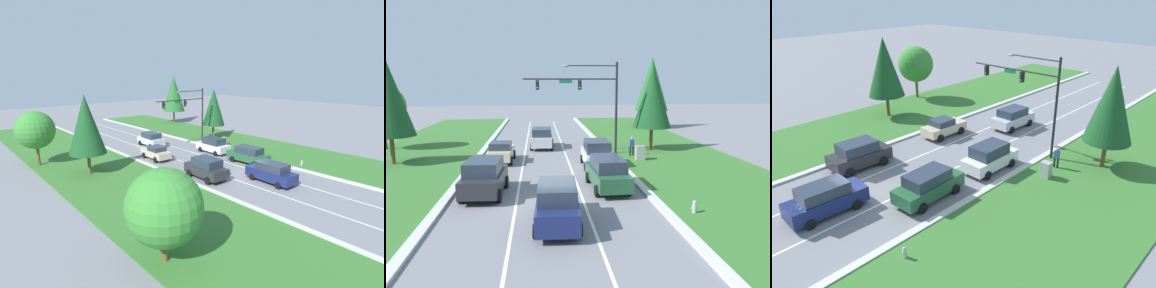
% 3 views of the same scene
% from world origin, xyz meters
% --- Properties ---
extents(ground_plane, '(160.00, 160.00, 0.00)m').
position_xyz_m(ground_plane, '(0.00, 0.00, 0.00)').
color(ground_plane, slate).
extents(curb_strip_right, '(0.50, 90.00, 0.15)m').
position_xyz_m(curb_strip_right, '(5.65, 0.00, 0.07)').
color(curb_strip_right, beige).
rests_on(curb_strip_right, ground_plane).
extents(curb_strip_left, '(0.50, 90.00, 0.15)m').
position_xyz_m(curb_strip_left, '(-5.65, 0.00, 0.07)').
color(curb_strip_left, beige).
rests_on(curb_strip_left, ground_plane).
extents(grass_verge_right, '(10.00, 90.00, 0.08)m').
position_xyz_m(grass_verge_right, '(10.90, 0.00, 0.04)').
color(grass_verge_right, '#38702D').
rests_on(grass_verge_right, ground_plane).
extents(grass_verge_left, '(10.00, 90.00, 0.08)m').
position_xyz_m(grass_verge_left, '(-10.90, 0.00, 0.04)').
color(grass_verge_left, '#38702D').
rests_on(grass_verge_left, ground_plane).
extents(lane_stripe_inner_left, '(0.14, 81.00, 0.01)m').
position_xyz_m(lane_stripe_inner_left, '(-1.80, 0.00, 0.00)').
color(lane_stripe_inner_left, white).
rests_on(lane_stripe_inner_left, ground_plane).
extents(lane_stripe_inner_right, '(0.14, 81.00, 0.01)m').
position_xyz_m(lane_stripe_inner_right, '(1.80, 0.00, 0.00)').
color(lane_stripe_inner_right, white).
rests_on(lane_stripe_inner_right, ground_plane).
extents(traffic_signal_mast, '(8.12, 0.41, 8.02)m').
position_xyz_m(traffic_signal_mast, '(3.93, 13.72, 5.35)').
color(traffic_signal_mast, black).
rests_on(traffic_signal_mast, ground_plane).
extents(silver_suv, '(2.30, 4.58, 1.93)m').
position_xyz_m(silver_suv, '(-0.22, 17.43, 0.99)').
color(silver_suv, silver).
rests_on(silver_suv, ground_plane).
extents(white_suv, '(2.21, 4.55, 2.02)m').
position_xyz_m(white_suv, '(3.79, 8.98, 1.02)').
color(white_suv, white).
rests_on(white_suv, ground_plane).
extents(charcoal_suv, '(2.43, 4.64, 2.07)m').
position_xyz_m(charcoal_suv, '(-3.65, 2.57, 1.07)').
color(charcoal_suv, '#28282D').
rests_on(charcoal_suv, ground_plane).
extents(navy_suv, '(2.22, 4.86, 1.94)m').
position_xyz_m(navy_suv, '(0.23, -2.27, 0.99)').
color(navy_suv, navy).
rests_on(navy_suv, ground_plane).
extents(forest_suv, '(2.23, 4.93, 1.94)m').
position_xyz_m(forest_suv, '(3.53, 3.08, 1.00)').
color(forest_suv, '#235633').
rests_on(forest_suv, ground_plane).
extents(champagne_sedan, '(2.07, 4.19, 1.64)m').
position_xyz_m(champagne_sedan, '(-3.55, 11.37, 0.84)').
color(champagne_sedan, beige).
rests_on(champagne_sedan, ground_plane).
extents(utility_cabinet, '(0.70, 0.60, 1.24)m').
position_xyz_m(utility_cabinet, '(7.62, 10.64, 0.62)').
color(utility_cabinet, '#9E9E99').
rests_on(utility_cabinet, ground_plane).
extents(pedestrian, '(0.40, 0.25, 1.69)m').
position_xyz_m(pedestrian, '(7.38, 12.47, 0.94)').
color(pedestrian, black).
rests_on(pedestrian, ground_plane).
extents(fire_hydrant, '(0.34, 0.20, 0.70)m').
position_xyz_m(fire_hydrant, '(6.94, -1.69, 0.34)').
color(fire_hydrant, '#B7B7BC').
rests_on(fire_hydrant, ground_plane).
extents(conifer_near_right_tree, '(4.47, 4.47, 9.55)m').
position_xyz_m(conifer_near_right_tree, '(14.87, 31.56, 5.96)').
color(conifer_near_right_tree, brown).
rests_on(conifer_near_right_tree, ground_plane).
extents(oak_near_left_tree, '(4.15, 4.15, 6.14)m').
position_xyz_m(oak_near_left_tree, '(-14.87, 17.90, 4.05)').
color(oak_near_left_tree, brown).
rests_on(oak_near_left_tree, ground_plane).
extents(conifer_far_right_tree, '(3.50, 3.50, 7.76)m').
position_xyz_m(conifer_far_right_tree, '(9.87, 15.06, 4.95)').
color(conifer_far_right_tree, brown).
rests_on(conifer_far_right_tree, ground_plane).
extents(oak_far_left_tree, '(4.27, 4.27, 5.39)m').
position_xyz_m(oak_far_left_tree, '(-14.64, -5.63, 3.24)').
color(oak_far_left_tree, brown).
rests_on(oak_far_left_tree, ground_plane).
extents(conifer_mid_left_tree, '(3.68, 3.68, 8.11)m').
position_xyz_m(conifer_mid_left_tree, '(-11.79, 11.30, 5.16)').
color(conifer_mid_left_tree, brown).
rests_on(conifer_mid_left_tree, ground_plane).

